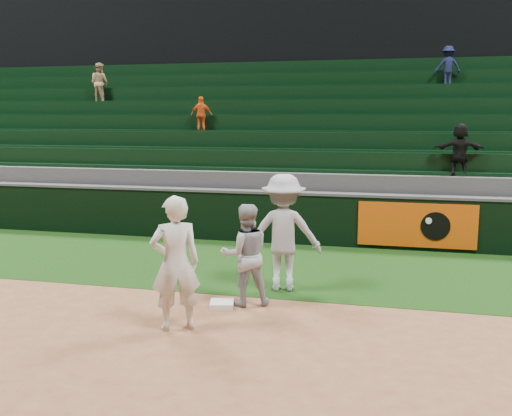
{
  "coord_description": "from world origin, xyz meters",
  "views": [
    {
      "loc": [
        2.42,
        -8.06,
        3.01
      ],
      "look_at": [
        -0.07,
        2.3,
        1.3
      ],
      "focal_mm": 40.0,
      "sensor_mm": 36.0,
      "label": 1
    }
  ],
  "objects_px": {
    "first_base": "(222,304)",
    "base_coach": "(283,233)",
    "baserunner": "(245,255)",
    "first_baseman": "(175,263)"
  },
  "relations": [
    {
      "from": "first_base",
      "to": "first_baseman",
      "type": "bearing_deg",
      "value": -107.94
    },
    {
      "from": "baserunner",
      "to": "base_coach",
      "type": "bearing_deg",
      "value": -140.66
    },
    {
      "from": "first_baseman",
      "to": "baserunner",
      "type": "xyz_separation_m",
      "value": [
        0.69,
        1.28,
        -0.14
      ]
    },
    {
      "from": "first_base",
      "to": "first_baseman",
      "type": "xyz_separation_m",
      "value": [
        -0.35,
        -1.08,
        0.93
      ]
    },
    {
      "from": "baserunner",
      "to": "base_coach",
      "type": "relative_size",
      "value": 0.81
    },
    {
      "from": "first_baseman",
      "to": "first_base",
      "type": "bearing_deg",
      "value": -136.81
    },
    {
      "from": "first_base",
      "to": "base_coach",
      "type": "distance_m",
      "value": 1.68
    },
    {
      "from": "first_baseman",
      "to": "baserunner",
      "type": "distance_m",
      "value": 1.46
    },
    {
      "from": "first_base",
      "to": "baserunner",
      "type": "xyz_separation_m",
      "value": [
        0.34,
        0.2,
        0.78
      ]
    },
    {
      "from": "first_baseman",
      "to": "base_coach",
      "type": "height_order",
      "value": "base_coach"
    }
  ]
}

